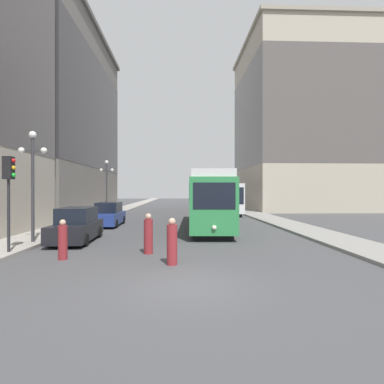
% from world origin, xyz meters
% --- Properties ---
extents(ground_plane, '(200.00, 200.00, 0.00)m').
position_xyz_m(ground_plane, '(0.00, 0.00, 0.00)').
color(ground_plane, '#424244').
extents(sidewalk_left, '(2.70, 120.00, 0.15)m').
position_xyz_m(sidewalk_left, '(-8.30, 40.00, 0.07)').
color(sidewalk_left, gray).
rests_on(sidewalk_left, ground).
extents(sidewalk_right, '(2.70, 120.00, 0.15)m').
position_xyz_m(sidewalk_right, '(8.30, 40.00, 0.07)').
color(sidewalk_right, gray).
rests_on(sidewalk_right, ground).
extents(streetcar, '(3.30, 14.53, 3.89)m').
position_xyz_m(streetcar, '(1.96, 14.43, 2.10)').
color(streetcar, black).
rests_on(streetcar, ground).
extents(transit_bus, '(2.78, 11.47, 3.45)m').
position_xyz_m(transit_bus, '(5.00, 27.89, 1.95)').
color(transit_bus, black).
rests_on(transit_bus, ground).
extents(parked_car_left_near, '(2.00, 4.82, 1.82)m').
position_xyz_m(parked_car_left_near, '(-5.65, 7.98, 0.84)').
color(parked_car_left_near, black).
rests_on(parked_car_left_near, ground).
extents(parked_car_left_mid, '(1.92, 4.98, 1.82)m').
position_xyz_m(parked_car_left_mid, '(-5.65, 15.58, 0.84)').
color(parked_car_left_mid, black).
rests_on(parked_car_left_mid, ground).
extents(pedestrian_crossing_near, '(0.38, 0.38, 1.72)m').
position_xyz_m(pedestrian_crossing_near, '(-0.48, 2.56, 0.80)').
color(pedestrian_crossing_near, maroon).
rests_on(pedestrian_crossing_near, ground).
extents(pedestrian_crossing_far, '(0.39, 0.39, 1.73)m').
position_xyz_m(pedestrian_crossing_far, '(-1.54, 4.64, 0.81)').
color(pedestrian_crossing_far, maroon).
rests_on(pedestrian_crossing_far, ground).
extents(pedestrian_on_sidewalk, '(0.35, 0.35, 1.58)m').
position_xyz_m(pedestrian_on_sidewalk, '(-4.80, 3.62, 0.73)').
color(pedestrian_on_sidewalk, maroon).
rests_on(pedestrian_on_sidewalk, ground).
extents(traffic_light_near_left, '(0.47, 0.36, 4.00)m').
position_xyz_m(traffic_light_near_left, '(-7.33, 4.51, 3.23)').
color(traffic_light_near_left, '#232328').
rests_on(traffic_light_near_left, sidewalk_left).
extents(lamp_post_left_near, '(1.41, 0.36, 5.55)m').
position_xyz_m(lamp_post_left_near, '(-7.55, 7.11, 3.79)').
color(lamp_post_left_near, '#333338').
rests_on(lamp_post_left_near, sidewalk_left).
extents(lamp_post_left_far, '(1.41, 0.36, 5.64)m').
position_xyz_m(lamp_post_left_far, '(-7.55, 23.14, 3.84)').
color(lamp_post_left_far, '#333338').
rests_on(lamp_post_left_far, sidewalk_left).
extents(building_left_midblock, '(13.61, 23.97, 21.61)m').
position_xyz_m(building_left_midblock, '(-16.16, 27.79, 11.11)').
color(building_left_midblock, slate).
rests_on(building_left_midblock, ground).
extents(building_right_corner, '(16.41, 19.18, 24.56)m').
position_xyz_m(building_right_corner, '(17.56, 37.06, 12.65)').
color(building_right_corner, '#B2A893').
rests_on(building_right_corner, ground).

